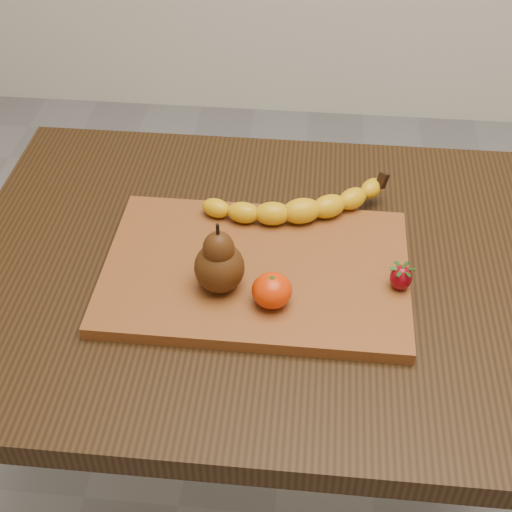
# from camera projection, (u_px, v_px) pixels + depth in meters

# --- Properties ---
(table) EXTENTS (1.00, 0.70, 0.76)m
(table) POSITION_uv_depth(u_px,v_px,m) (282.00, 310.00, 1.15)
(table) COLOR black
(table) RESTS_ON ground
(cutting_board) EXTENTS (0.45, 0.30, 0.02)m
(cutting_board) POSITION_uv_depth(u_px,v_px,m) (256.00, 271.00, 1.06)
(cutting_board) COLOR brown
(cutting_board) RESTS_ON table
(banana) EXTENTS (0.27, 0.14, 0.04)m
(banana) POSITION_uv_depth(u_px,v_px,m) (302.00, 211.00, 1.12)
(banana) COLOR #E2A70A
(banana) RESTS_ON cutting_board
(pear) EXTENTS (0.09, 0.09, 0.11)m
(pear) POSITION_uv_depth(u_px,v_px,m) (219.00, 257.00, 0.99)
(pear) COLOR #40210A
(pear) RESTS_ON cutting_board
(mandarin) EXTENTS (0.06, 0.06, 0.05)m
(mandarin) POSITION_uv_depth(u_px,v_px,m) (272.00, 290.00, 0.98)
(mandarin) COLOR red
(mandarin) RESTS_ON cutting_board
(strawberry) EXTENTS (0.03, 0.03, 0.04)m
(strawberry) POSITION_uv_depth(u_px,v_px,m) (401.00, 277.00, 1.01)
(strawberry) COLOR maroon
(strawberry) RESTS_ON cutting_board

